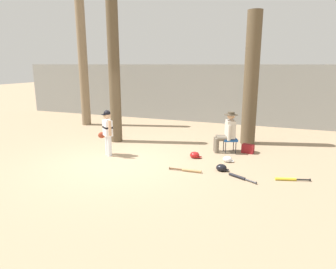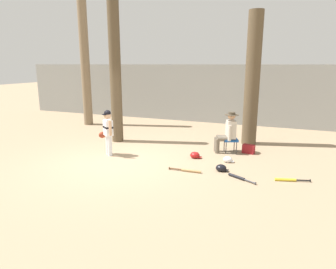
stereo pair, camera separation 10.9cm
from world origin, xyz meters
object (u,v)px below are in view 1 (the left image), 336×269
Objects in this scene: batting_helmet_red at (195,155)px; batting_helmet_black at (221,168)px; folding_stool at (230,140)px; young_ballplayer at (107,130)px; tree_far_left at (82,48)px; seated_spectator at (227,131)px; handbag_beside_stool at (248,149)px; bat_yellow_trainer at (288,179)px; tree_near_player at (114,79)px; batting_helmet_white at (228,159)px; tree_behind_spectator at (251,88)px; bat_black_composite at (239,177)px; bat_wood_tan at (189,170)px.

batting_helmet_black is (0.90, -0.77, -0.00)m from batting_helmet_red.
folding_stool is 1.69× the size of batting_helmet_black.
young_ballplayer is 0.18× the size of tree_far_left.
seated_spectator reaches higher than handbag_beside_stool.
batting_helmet_black reaches higher than bat_yellow_trainer.
young_ballplayer is 5.44m from tree_far_left.
tree_near_player is 3.97× the size of seated_spectator.
folding_stool is at bearing 97.09° from batting_helmet_white.
tree_far_left is 7.87m from batting_helmet_white.
batting_helmet_black is at bearing -40.47° from batting_helmet_red.
tree_behind_spectator is at bearing 61.62° from batting_helmet_red.
young_ballplayer is 3.58m from folding_stool.
tree_behind_spectator is at bearing -6.05° from tree_far_left.
seated_spectator is 1.77m from batting_helmet_black.
tree_near_player is 14.94× the size of batting_helmet_red.
bat_black_composite is at bearing -88.31° from handbag_beside_stool.
tree_behind_spectator is 8.22× the size of folding_stool.
bat_wood_tan is at bearing -34.38° from tree_far_left.
bat_black_composite is 0.89× the size of bat_yellow_trainer.
tree_near_player is at bearing 148.12° from bat_wood_tan.
tree_far_left is 8.74m from bat_black_composite.
tree_behind_spectator is 7.04m from tree_far_left.
batting_helmet_black is (3.28, -0.12, -0.67)m from young_ballplayer.
bat_wood_tan is (-1.14, -2.14, -0.10)m from handbag_beside_stool.
tree_far_left reaches higher than handbag_beside_stool.
bat_yellow_trainer is at bearing -45.58° from seated_spectator.
batting_helmet_white is at bearing 112.79° from bat_black_composite.
bat_wood_tan is 2.84× the size of batting_helmet_white.
batting_helmet_black reaches higher than bat_black_composite.
batting_helmet_red reaches higher than bat_wood_tan.
tree_far_left is (-6.40, 2.00, 2.56)m from seated_spectator.
batting_helmet_white is at bearing 150.96° from bat_yellow_trainer.
tree_far_left is at bearing 145.62° from bat_wood_tan.
folding_stool is at bearing 73.35° from bat_wood_tan.
folding_stool reaches higher than bat_yellow_trainer.
seated_spectator is at bearing -110.17° from tree_behind_spectator.
bat_black_composite is at bearing -29.67° from tree_far_left.
handbag_beside_stool is 0.45× the size of bat_yellow_trainer.
bat_yellow_trainer is (4.81, -0.21, -0.71)m from young_ballplayer.
seated_spectator is 1.59× the size of bat_yellow_trainer.
young_ballplayer is 1.95× the size of bat_black_composite.
folding_stool is 1.82× the size of batting_helmet_white.
seated_spectator reaches higher than folding_stool.
tree_near_player is 3.57m from tree_far_left.
tree_far_left is (-7.01, 1.88, 3.07)m from handbag_beside_stool.
young_ballplayer is 3.43m from batting_helmet_white.
young_ballplayer is 1.09× the size of seated_spectator.
bat_yellow_trainer is at bearing -29.04° from batting_helmet_white.
bat_yellow_trainer is at bearing 6.56° from bat_wood_tan.
young_ballplayer is at bearing -153.29° from seated_spectator.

